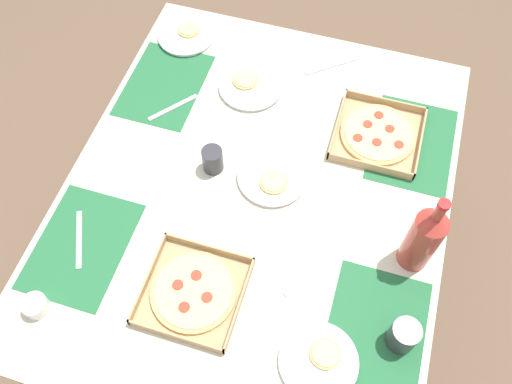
{
  "coord_description": "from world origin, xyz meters",
  "views": [
    {
      "loc": [
        0.82,
        0.25,
        2.2
      ],
      "look_at": [
        0.0,
        0.0,
        0.75
      ],
      "focal_mm": 38.12,
      "sensor_mm": 36.0,
      "label": 1
    }
  ],
  "objects_px": {
    "plate_far_left": "(186,36)",
    "cup_clear_left": "(213,160)",
    "pizza_box_corner_right": "(378,134)",
    "soda_bottle": "(424,238)",
    "condiment_bowl": "(36,306)",
    "plate_far_right": "(250,86)",
    "plate_near_left": "(319,361)",
    "plate_middle": "(273,177)",
    "cup_spare": "(403,335)",
    "pizza_box_center": "(194,292)"
  },
  "relations": [
    {
      "from": "soda_bottle",
      "to": "cup_clear_left",
      "type": "height_order",
      "value": "soda_bottle"
    },
    {
      "from": "pizza_box_corner_right",
      "to": "plate_middle",
      "type": "distance_m",
      "value": 0.39
    },
    {
      "from": "condiment_bowl",
      "to": "plate_far_left",
      "type": "bearing_deg",
      "value": 178.84
    },
    {
      "from": "soda_bottle",
      "to": "condiment_bowl",
      "type": "relative_size",
      "value": 4.61
    },
    {
      "from": "plate_near_left",
      "to": "cup_clear_left",
      "type": "relative_size",
      "value": 2.42
    },
    {
      "from": "plate_far_left",
      "to": "cup_clear_left",
      "type": "distance_m",
      "value": 0.59
    },
    {
      "from": "plate_far_left",
      "to": "cup_clear_left",
      "type": "xyz_separation_m",
      "value": [
        0.52,
        0.29,
        0.03
      ]
    },
    {
      "from": "pizza_box_center",
      "to": "pizza_box_corner_right",
      "type": "relative_size",
      "value": 0.98
    },
    {
      "from": "plate_far_right",
      "to": "plate_near_left",
      "type": "bearing_deg",
      "value": 28.02
    },
    {
      "from": "pizza_box_corner_right",
      "to": "soda_bottle",
      "type": "xyz_separation_m",
      "value": [
        0.4,
        0.18,
        0.12
      ]
    },
    {
      "from": "cup_clear_left",
      "to": "cup_spare",
      "type": "height_order",
      "value": "cup_spare"
    },
    {
      "from": "soda_bottle",
      "to": "cup_clear_left",
      "type": "distance_m",
      "value": 0.67
    },
    {
      "from": "plate_near_left",
      "to": "soda_bottle",
      "type": "relative_size",
      "value": 0.65
    },
    {
      "from": "plate_far_right",
      "to": "plate_middle",
      "type": "distance_m",
      "value": 0.39
    },
    {
      "from": "cup_clear_left",
      "to": "cup_spare",
      "type": "bearing_deg",
      "value": 60.08
    },
    {
      "from": "plate_near_left",
      "to": "plate_middle",
      "type": "distance_m",
      "value": 0.58
    },
    {
      "from": "cup_spare",
      "to": "soda_bottle",
      "type": "bearing_deg",
      "value": -179.05
    },
    {
      "from": "soda_bottle",
      "to": "cup_spare",
      "type": "relative_size",
      "value": 3.31
    },
    {
      "from": "plate_far_right",
      "to": "condiment_bowl",
      "type": "distance_m",
      "value": 0.99
    },
    {
      "from": "plate_far_right",
      "to": "plate_middle",
      "type": "height_order",
      "value": "same"
    },
    {
      "from": "soda_bottle",
      "to": "plate_near_left",
      "type": "bearing_deg",
      "value": -27.24
    },
    {
      "from": "plate_near_left",
      "to": "cup_spare",
      "type": "height_order",
      "value": "cup_spare"
    },
    {
      "from": "condiment_bowl",
      "to": "soda_bottle",
      "type": "bearing_deg",
      "value": 115.12
    },
    {
      "from": "cup_spare",
      "to": "condiment_bowl",
      "type": "relative_size",
      "value": 1.39
    },
    {
      "from": "plate_near_left",
      "to": "cup_clear_left",
      "type": "xyz_separation_m",
      "value": [
        -0.5,
        -0.47,
        0.03
      ]
    },
    {
      "from": "plate_far_right",
      "to": "condiment_bowl",
      "type": "xyz_separation_m",
      "value": [
        0.94,
        -0.32,
        0.01
      ]
    },
    {
      "from": "pizza_box_center",
      "to": "plate_far_right",
      "type": "height_order",
      "value": "pizza_box_center"
    },
    {
      "from": "plate_middle",
      "to": "soda_bottle",
      "type": "distance_m",
      "value": 0.5
    },
    {
      "from": "plate_middle",
      "to": "plate_far_left",
      "type": "bearing_deg",
      "value": -136.41
    },
    {
      "from": "pizza_box_center",
      "to": "condiment_bowl",
      "type": "relative_size",
      "value": 3.93
    },
    {
      "from": "plate_far_right",
      "to": "condiment_bowl",
      "type": "bearing_deg",
      "value": -19.09
    },
    {
      "from": "pizza_box_center",
      "to": "pizza_box_corner_right",
      "type": "xyz_separation_m",
      "value": [
        -0.69,
        0.39,
        0.0
      ]
    },
    {
      "from": "plate_far_right",
      "to": "cup_clear_left",
      "type": "distance_m",
      "value": 0.36
    },
    {
      "from": "plate_far_right",
      "to": "cup_spare",
      "type": "xyz_separation_m",
      "value": [
        0.73,
        0.65,
        0.04
      ]
    },
    {
      "from": "plate_middle",
      "to": "condiment_bowl",
      "type": "relative_size",
      "value": 3.18
    },
    {
      "from": "plate_middle",
      "to": "plate_near_left",
      "type": "bearing_deg",
      "value": 28.23
    },
    {
      "from": "soda_bottle",
      "to": "condiment_bowl",
      "type": "xyz_separation_m",
      "value": [
        0.45,
        -0.97,
        -0.11
      ]
    },
    {
      "from": "cup_spare",
      "to": "condiment_bowl",
      "type": "bearing_deg",
      "value": -78.23
    },
    {
      "from": "pizza_box_corner_right",
      "to": "cup_clear_left",
      "type": "bearing_deg",
      "value": -60.33
    },
    {
      "from": "pizza_box_corner_right",
      "to": "pizza_box_center",
      "type": "bearing_deg",
      "value": -29.72
    },
    {
      "from": "pizza_box_corner_right",
      "to": "plate_far_left",
      "type": "relative_size",
      "value": 1.36
    },
    {
      "from": "plate_near_left",
      "to": "pizza_box_corner_right",
      "type": "bearing_deg",
      "value": 179.05
    },
    {
      "from": "cup_clear_left",
      "to": "pizza_box_center",
      "type": "bearing_deg",
      "value": 11.79
    },
    {
      "from": "pizza_box_corner_right",
      "to": "plate_near_left",
      "type": "distance_m",
      "value": 0.77
    },
    {
      "from": "pizza_box_center",
      "to": "plate_near_left",
      "type": "relative_size",
      "value": 1.31
    },
    {
      "from": "pizza_box_corner_right",
      "to": "cup_clear_left",
      "type": "xyz_separation_m",
      "value": [
        0.27,
        -0.48,
        0.03
      ]
    },
    {
      "from": "pizza_box_center",
      "to": "plate_far_left",
      "type": "xyz_separation_m",
      "value": [
        -0.93,
        -0.38,
        -0.0
      ]
    },
    {
      "from": "condiment_bowl",
      "to": "cup_spare",
      "type": "bearing_deg",
      "value": 101.77
    },
    {
      "from": "soda_bottle",
      "to": "plate_far_left",
      "type": "bearing_deg",
      "value": -124.44
    },
    {
      "from": "plate_far_right",
      "to": "plate_far_left",
      "type": "relative_size",
      "value": 1.1
    }
  ]
}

